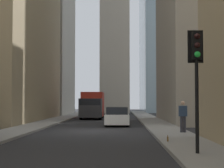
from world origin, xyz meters
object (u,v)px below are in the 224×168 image
sedan_white (117,117)px  traffic_light_foreground (197,62)px  pedestrian (183,115)px  delivery_truck (92,105)px  discarded_bottle (168,139)px

sedan_white → traffic_light_foreground: traffic_light_foreground is taller
pedestrian → traffic_light_foreground: bearing=173.8°
sedan_white → traffic_light_foreground: (-15.91, -2.82, 2.48)m
delivery_truck → pedestrian: delivery_truck is taller
delivery_truck → sedan_white: bearing=-166.4°
delivery_truck → sedan_white: size_ratio=1.50×
delivery_truck → traffic_light_foreground: bearing=-168.4°
traffic_light_foreground → discarded_bottle: traffic_light_foreground is taller
sedan_white → discarded_bottle: size_ratio=15.93×
delivery_truck → discarded_bottle: (-23.88, -5.10, -1.21)m
pedestrian → discarded_bottle: (-4.68, 1.42, -0.83)m
delivery_truck → discarded_bottle: 24.44m
delivery_truck → sedan_white: delivery_truck is taller
traffic_light_foreground → pedestrian: 8.58m
delivery_truck → pedestrian: bearing=-161.2°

